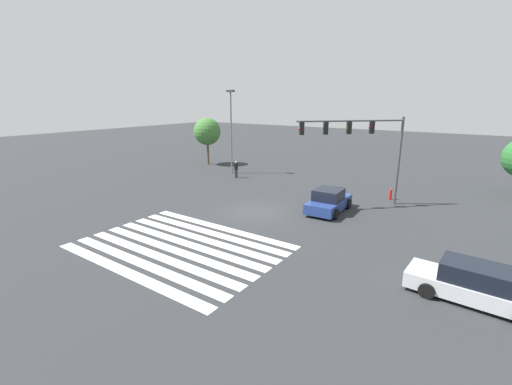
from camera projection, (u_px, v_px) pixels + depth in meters
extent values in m
plane|color=#2B2D30|center=(256.00, 212.00, 23.68)|extent=(143.51, 143.51, 0.00)
cube|color=silver|center=(125.00, 272.00, 15.43)|extent=(10.55, 0.60, 0.01)
cube|color=silver|center=(143.00, 264.00, 16.18)|extent=(10.55, 0.60, 0.01)
cube|color=silver|center=(159.00, 256.00, 16.93)|extent=(10.55, 0.60, 0.01)
cube|color=silver|center=(173.00, 250.00, 17.69)|extent=(10.55, 0.60, 0.01)
cube|color=silver|center=(187.00, 243.00, 18.44)|extent=(10.55, 0.60, 0.01)
cube|color=silver|center=(199.00, 238.00, 19.20)|extent=(10.55, 0.60, 0.01)
cube|color=silver|center=(210.00, 233.00, 19.95)|extent=(10.55, 0.60, 0.01)
cube|color=silver|center=(221.00, 228.00, 20.70)|extent=(10.55, 0.60, 0.01)
cylinder|color=#47474C|center=(399.00, 162.00, 24.65)|extent=(0.18, 0.18, 6.36)
cylinder|color=#47474C|center=(351.00, 121.00, 23.21)|extent=(5.58, 5.58, 0.12)
cube|color=black|center=(372.00, 128.00, 23.60)|extent=(0.40, 0.40, 0.84)
sphere|color=red|center=(370.00, 128.00, 23.58)|extent=(0.16, 0.16, 0.16)
cube|color=black|center=(349.00, 128.00, 23.31)|extent=(0.40, 0.40, 0.84)
sphere|color=gold|center=(347.00, 128.00, 23.29)|extent=(0.16, 0.16, 0.16)
cube|color=black|center=(326.00, 128.00, 23.02)|extent=(0.40, 0.40, 0.84)
sphere|color=green|center=(323.00, 128.00, 22.99)|extent=(0.16, 0.16, 0.16)
cube|color=black|center=(302.00, 129.00, 22.73)|extent=(0.40, 0.40, 0.84)
sphere|color=red|center=(299.00, 129.00, 22.70)|extent=(0.16, 0.16, 0.16)
cube|color=navy|center=(329.00, 204.00, 23.67)|extent=(2.09, 4.36, 0.68)
cube|color=black|center=(329.00, 194.00, 23.35)|extent=(1.80, 2.01, 0.73)
cylinder|color=black|center=(323.00, 200.00, 25.31)|extent=(0.25, 0.71, 0.70)
cylinder|color=black|center=(349.00, 204.00, 24.29)|extent=(0.25, 0.71, 0.70)
cylinder|color=black|center=(308.00, 209.00, 23.14)|extent=(0.25, 0.71, 0.70)
cylinder|color=black|center=(336.00, 214.00, 22.12)|extent=(0.25, 0.71, 0.70)
cube|color=silver|center=(475.00, 290.00, 13.05)|extent=(4.93, 1.92, 0.63)
cube|color=black|center=(476.00, 273.00, 12.92)|extent=(2.42, 1.63, 0.71)
cylinder|color=black|center=(436.00, 274.00, 14.64)|extent=(0.62, 0.25, 0.61)
cylinder|color=black|center=(427.00, 291.00, 13.33)|extent=(0.62, 0.25, 0.61)
cylinder|color=#38383D|center=(237.00, 174.00, 33.84)|extent=(0.14, 0.14, 0.81)
cylinder|color=#38383D|center=(235.00, 174.00, 33.81)|extent=(0.14, 0.14, 0.81)
cube|color=black|center=(236.00, 167.00, 33.64)|extent=(0.41, 0.41, 0.64)
sphere|color=tan|center=(236.00, 162.00, 33.52)|extent=(0.22, 0.22, 0.22)
cylinder|color=slate|center=(231.00, 134.00, 35.00)|extent=(0.16, 0.16, 8.23)
cube|color=#333338|center=(230.00, 91.00, 33.89)|extent=(0.80, 0.36, 0.20)
cylinder|color=brown|center=(208.00, 154.00, 40.71)|extent=(0.26, 0.26, 2.55)
sphere|color=#3D7533|center=(207.00, 131.00, 40.02)|extent=(3.14, 3.14, 3.14)
cylinder|color=red|center=(390.00, 195.00, 26.49)|extent=(0.22, 0.22, 0.70)
sphere|color=red|center=(391.00, 190.00, 26.38)|extent=(0.20, 0.20, 0.20)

